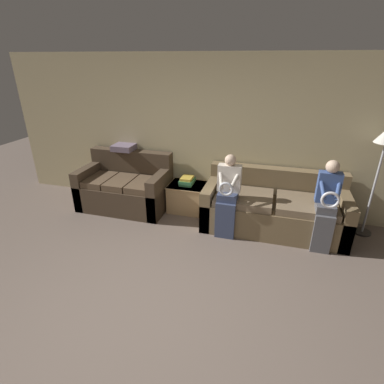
% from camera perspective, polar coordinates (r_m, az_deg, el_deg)
% --- Properties ---
extents(ground_plane, '(14.00, 14.00, 0.00)m').
position_cam_1_polar(ground_plane, '(3.33, -10.13, -23.88)').
color(ground_plane, '#6B5B51').
extents(wall_back, '(7.35, 0.06, 2.55)m').
position_cam_1_polar(wall_back, '(5.08, 2.93, 10.74)').
color(wall_back, '#C6B789').
rests_on(wall_back, ground_plane).
extents(couch_main, '(2.12, 0.95, 0.87)m').
position_cam_1_polar(couch_main, '(4.82, 15.23, -3.03)').
color(couch_main, brown).
rests_on(couch_main, ground_plane).
extents(couch_side, '(1.52, 0.88, 0.95)m').
position_cam_1_polar(couch_side, '(5.43, -12.51, 0.70)').
color(couch_side, '#473828').
rests_on(couch_side, ground_plane).
extents(child_left_seated, '(0.34, 0.37, 1.22)m').
position_cam_1_polar(child_left_seated, '(4.36, 6.82, -0.29)').
color(child_left_seated, '#384260').
rests_on(child_left_seated, ground_plane).
extents(child_right_seated, '(0.30, 0.38, 1.26)m').
position_cam_1_polar(child_right_seated, '(4.37, 24.28, -1.87)').
color(child_right_seated, '#56565B').
rests_on(child_right_seated, ground_plane).
extents(side_shelf, '(0.62, 0.52, 0.48)m').
position_cam_1_polar(side_shelf, '(5.21, -0.93, -0.91)').
color(side_shelf, tan).
rests_on(side_shelf, ground_plane).
extents(book_stack, '(0.23, 0.28, 0.14)m').
position_cam_1_polar(book_stack, '(5.09, -0.97, 2.14)').
color(book_stack, '#3D8451').
rests_on(book_stack, side_shelf).
extents(throw_pillow, '(0.37, 0.37, 0.10)m').
position_cam_1_polar(throw_pillow, '(5.52, -12.76, 8.34)').
color(throw_pillow, slate).
rests_on(throw_pillow, couch_side).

